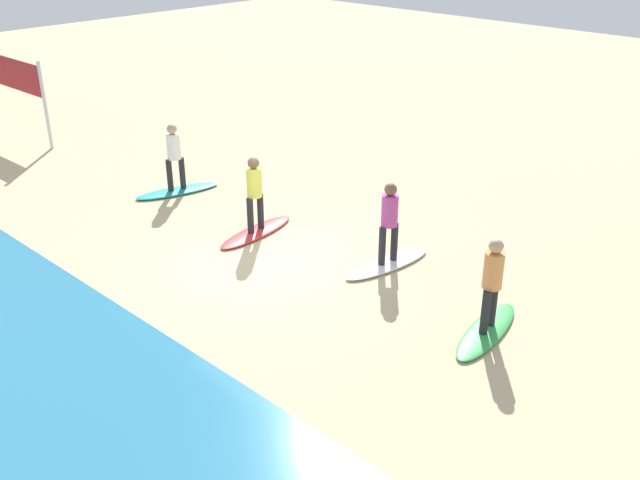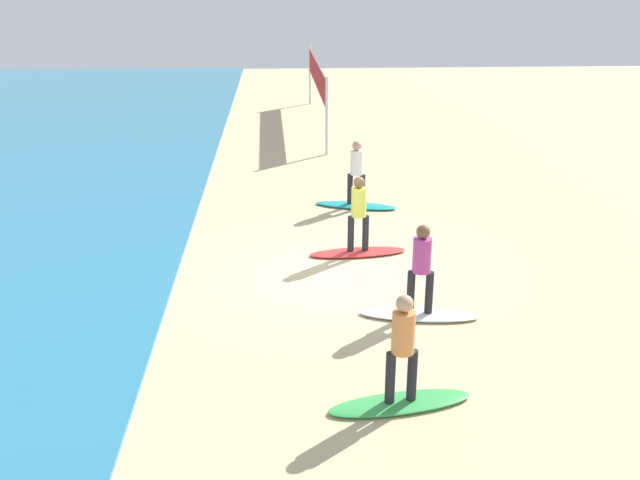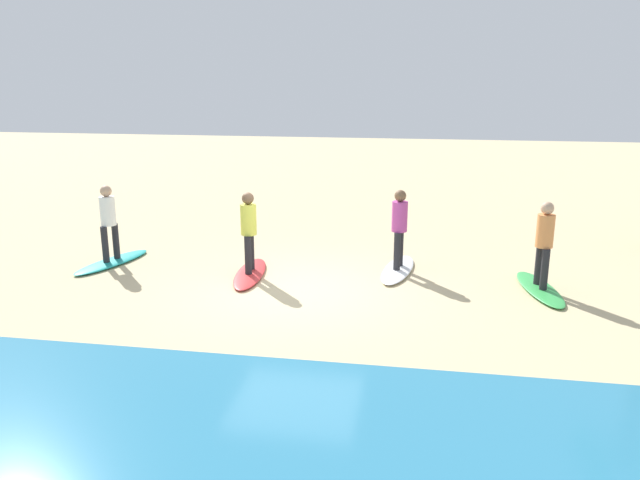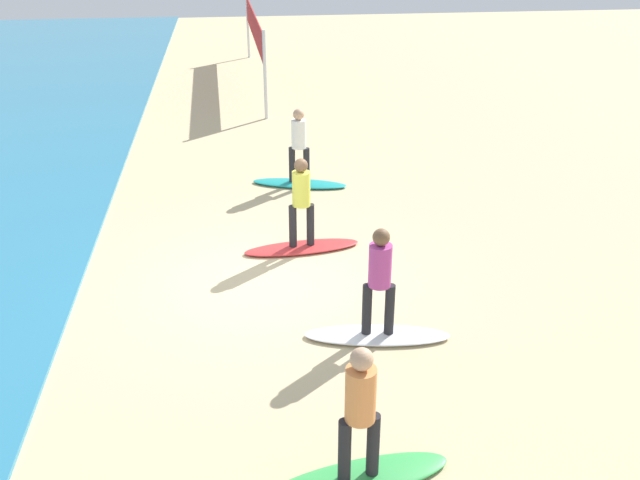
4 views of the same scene
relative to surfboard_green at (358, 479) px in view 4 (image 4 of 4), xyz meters
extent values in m
plane|color=#CCB789|center=(4.59, 0.76, -0.04)|extent=(60.00, 60.00, 0.00)
ellipsoid|color=green|center=(0.00, 0.00, 0.00)|extent=(0.91, 2.16, 0.09)
cylinder|color=#232328|center=(-0.03, 0.16, 0.43)|extent=(0.14, 0.14, 0.78)
cylinder|color=#232328|center=(0.03, -0.16, 0.43)|extent=(0.14, 0.14, 0.78)
cylinder|color=#E58C4C|center=(0.00, 0.00, 1.14)|extent=(0.32, 0.32, 0.62)
sphere|color=tan|center=(0.00, 0.00, 1.56)|extent=(0.24, 0.24, 0.24)
ellipsoid|color=white|center=(2.72, -0.76, 0.00)|extent=(0.85, 2.16, 0.09)
cylinder|color=#232328|center=(2.74, -0.60, 0.43)|extent=(0.14, 0.14, 0.78)
cylinder|color=#232328|center=(2.69, -0.92, 0.43)|extent=(0.14, 0.14, 0.78)
cylinder|color=#B74293|center=(2.72, -0.76, 1.14)|extent=(0.32, 0.32, 0.62)
sphere|color=brown|center=(2.72, -0.76, 1.56)|extent=(0.24, 0.24, 0.24)
ellipsoid|color=red|center=(5.69, 0.02, 0.00)|extent=(0.77, 2.15, 0.09)
cylinder|color=#232328|center=(5.67, 0.18, 0.43)|extent=(0.14, 0.14, 0.78)
cylinder|color=#232328|center=(5.71, -0.14, 0.43)|extent=(0.14, 0.14, 0.78)
cylinder|color=#E0E04C|center=(5.69, 0.02, 1.14)|extent=(0.32, 0.32, 0.62)
sphere|color=brown|center=(5.69, 0.02, 1.56)|extent=(0.24, 0.24, 0.24)
ellipsoid|color=teal|center=(8.87, -0.26, 0.00)|extent=(1.12, 2.17, 0.09)
cylinder|color=#232328|center=(8.92, -0.10, 0.43)|extent=(0.14, 0.14, 0.78)
cylinder|color=#232328|center=(8.83, -0.41, 0.43)|extent=(0.14, 0.14, 0.78)
cylinder|color=white|center=(8.87, -0.26, 1.14)|extent=(0.32, 0.32, 0.62)
sphere|color=tan|center=(8.87, -0.26, 1.56)|extent=(0.24, 0.24, 0.24)
cylinder|color=silver|center=(14.30, 0.16, 1.21)|extent=(0.10, 0.10, 2.50)
cylinder|color=silver|center=(23.30, 0.34, 1.21)|extent=(0.10, 0.10, 2.50)
cube|color=red|center=(18.80, 0.25, 1.85)|extent=(9.00, 0.21, 0.90)
camera|label=1|loc=(-5.05, 9.31, 6.54)|focal=40.77mm
camera|label=2|loc=(-8.65, 1.59, 5.85)|focal=40.65mm
camera|label=3|loc=(2.27, 11.58, 3.91)|focal=34.49mm
camera|label=4|loc=(-5.61, 1.13, 5.62)|focal=39.39mm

